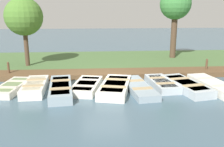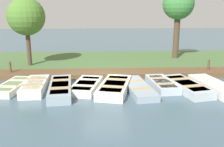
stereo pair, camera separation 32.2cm
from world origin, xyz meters
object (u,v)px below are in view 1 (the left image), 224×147
park_tree_left (175,6)px  rowboat_7 (186,85)px  rowboat_1 (35,87)px  rowboat_6 (162,83)px  rowboat_3 (87,86)px  park_tree_far_left (24,17)px  rowboat_4 (115,87)px  rowboat_8 (214,86)px  mooring_post_near (9,70)px  rowboat_2 (61,88)px  mooring_post_far (206,66)px  rowboat_0 (12,87)px  rowboat_5 (138,87)px

park_tree_left → rowboat_7: bearing=-12.6°
rowboat_1 → rowboat_6: rowboat_1 is taller
rowboat_3 → park_tree_far_left: size_ratio=0.65×
rowboat_4 → rowboat_7: bearing=103.1°
rowboat_8 → mooring_post_near: bearing=-113.4°
rowboat_2 → mooring_post_far: (-2.97, 8.39, 0.25)m
rowboat_0 → mooring_post_near: bearing=-152.0°
rowboat_2 → rowboat_6: (-0.59, 4.99, -0.04)m
park_tree_left → rowboat_3: bearing=-43.6°
rowboat_3 → rowboat_4: size_ratio=0.87×
rowboat_8 → mooring_post_far: mooring_post_far is taller
rowboat_6 → mooring_post_far: 4.16m
rowboat_8 → rowboat_6: bearing=-113.4°
rowboat_6 → rowboat_5: bearing=-73.3°
rowboat_7 → mooring_post_near: size_ratio=3.61×
rowboat_7 → mooring_post_far: bearing=129.9°
mooring_post_near → rowboat_0: bearing=20.4°
rowboat_7 → rowboat_1: bearing=-103.9°
mooring_post_far → rowboat_6: bearing=-55.1°
rowboat_2 → mooring_post_far: mooring_post_far is taller
rowboat_5 → rowboat_6: (-0.51, 1.29, 0.01)m
rowboat_5 → park_tree_far_left: 8.81m
park_tree_far_left → mooring_post_near: bearing=-13.2°
rowboat_1 → rowboat_8: bearing=83.4°
rowboat_1 → rowboat_0: bearing=-103.0°
rowboat_0 → rowboat_5: bearing=92.9°
rowboat_3 → park_tree_left: park_tree_left is taller
rowboat_8 → mooring_post_near: mooring_post_near is taller
rowboat_5 → mooring_post_far: bearing=115.0°
rowboat_1 → mooring_post_near: mooring_post_near is taller
rowboat_4 → rowboat_2: bearing=-75.2°
rowboat_7 → rowboat_0: bearing=-104.9°
rowboat_4 → mooring_post_far: (-2.90, 5.82, 0.26)m
rowboat_3 → rowboat_5: size_ratio=0.84×
rowboat_0 → rowboat_1: rowboat_1 is taller
rowboat_0 → rowboat_6: size_ratio=1.03×
rowboat_1 → rowboat_7: size_ratio=0.85×
rowboat_1 → rowboat_4: (0.32, 3.83, -0.01)m
rowboat_4 → rowboat_6: (-0.52, 2.42, -0.04)m
mooring_post_far → rowboat_2: bearing=-70.5°
park_tree_far_left → rowboat_8: bearing=62.5°
mooring_post_far → rowboat_7: bearing=-38.8°
rowboat_4 → park_tree_far_left: (-5.11, -5.32, 3.13)m
rowboat_1 → rowboat_2: 1.32m
rowboat_0 → mooring_post_far: (-2.39, 10.77, 0.31)m
rowboat_0 → park_tree_far_left: bearing=-167.9°
rowboat_0 → rowboat_2: bearing=84.0°
mooring_post_far → rowboat_5: bearing=-58.4°
rowboat_4 → mooring_post_near: (-2.90, -5.85, 0.26)m
rowboat_7 → park_tree_far_left: size_ratio=0.74×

